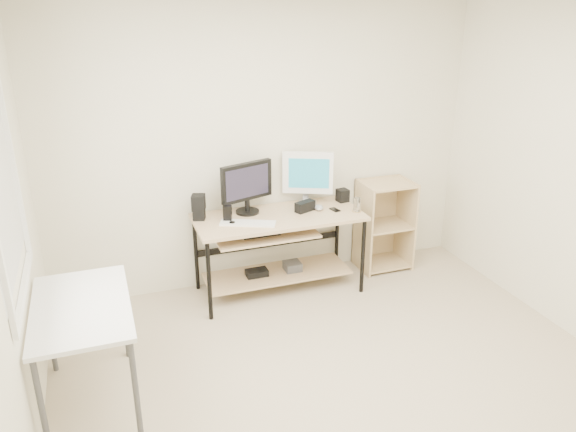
% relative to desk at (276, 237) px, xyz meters
% --- Properties ---
extents(room, '(4.01, 4.01, 2.62)m').
position_rel_desk_xyz_m(room, '(-0.11, -1.62, 0.78)').
color(room, '#BBAB90').
rests_on(room, ground).
extents(desk, '(1.50, 0.65, 0.75)m').
position_rel_desk_xyz_m(desk, '(0.00, 0.00, 0.00)').
color(desk, tan).
rests_on(desk, ground).
extents(side_table, '(0.60, 1.00, 0.75)m').
position_rel_desk_xyz_m(side_table, '(-1.65, -1.06, 0.13)').
color(side_table, white).
rests_on(side_table, ground).
extents(shelf_unit, '(0.50, 0.40, 0.90)m').
position_rel_desk_xyz_m(shelf_unit, '(1.18, 0.16, -0.09)').
color(shelf_unit, '#CEB381').
rests_on(shelf_unit, ground).
extents(black_monitor, '(0.50, 0.21, 0.46)m').
position_rel_desk_xyz_m(black_monitor, '(-0.22, 0.15, 0.48)').
color(black_monitor, black).
rests_on(black_monitor, desk).
extents(white_imac, '(0.44, 0.23, 0.50)m').
position_rel_desk_xyz_m(white_imac, '(0.38, 0.20, 0.50)').
color(white_imac, silver).
rests_on(white_imac, desk).
extents(keyboard, '(0.49, 0.32, 0.02)m').
position_rel_desk_xyz_m(keyboard, '(-0.29, -0.11, 0.22)').
color(keyboard, white).
rests_on(keyboard, desk).
extents(mouse, '(0.11, 0.14, 0.04)m').
position_rel_desk_xyz_m(mouse, '(0.42, 0.01, 0.23)').
color(mouse, '#A8A8AD').
rests_on(mouse, desk).
extents(center_speaker, '(0.20, 0.15, 0.09)m').
position_rel_desk_xyz_m(center_speaker, '(0.29, 0.02, 0.26)').
color(center_speaker, black).
rests_on(center_speaker, desk).
extents(speaker_left, '(0.14, 0.14, 0.22)m').
position_rel_desk_xyz_m(speaker_left, '(-0.66, 0.14, 0.33)').
color(speaker_left, black).
rests_on(speaker_left, desk).
extents(speaker_right, '(0.11, 0.11, 0.12)m').
position_rel_desk_xyz_m(speaker_right, '(0.72, 0.14, 0.27)').
color(speaker_right, black).
rests_on(speaker_right, desk).
extents(audio_controller, '(0.09, 0.07, 0.15)m').
position_rel_desk_xyz_m(audio_controller, '(-0.44, 0.00, 0.29)').
color(audio_controller, black).
rests_on(audio_controller, desk).
extents(volume_puck, '(0.05, 0.05, 0.02)m').
position_rel_desk_xyz_m(volume_puck, '(-0.42, -0.07, 0.22)').
color(volume_puck, black).
rests_on(volume_puck, desk).
extents(smartphone, '(0.08, 0.12, 0.01)m').
position_rel_desk_xyz_m(smartphone, '(0.55, -0.05, 0.22)').
color(smartphone, black).
rests_on(smartphone, desk).
extents(coaster, '(0.11, 0.11, 0.01)m').
position_rel_desk_xyz_m(coaster, '(0.73, -0.15, 0.21)').
color(coaster, '#9A7845').
rests_on(coaster, desk).
extents(drinking_glass, '(0.08, 0.08, 0.12)m').
position_rel_desk_xyz_m(drinking_glass, '(0.73, -0.15, 0.28)').
color(drinking_glass, white).
rests_on(drinking_glass, coaster).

